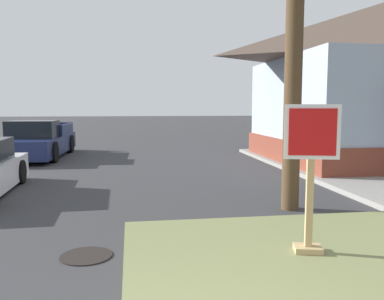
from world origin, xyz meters
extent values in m
cube|color=olive|center=(2.17, 1.78, 0.04)|extent=(4.81, 5.76, 0.08)
cube|color=tan|center=(2.22, 2.87, 1.04)|extent=(0.11, 0.11, 1.91)
cube|color=tan|center=(2.22, 2.87, 0.12)|extent=(0.42, 0.36, 0.08)
cube|color=white|center=(2.20, 2.82, 1.70)|extent=(0.69, 0.18, 0.71)
cube|color=red|center=(2.20, 2.81, 1.70)|extent=(0.59, 0.16, 0.61)
cylinder|color=black|center=(-0.74, 3.36, 0.01)|extent=(0.70, 0.70, 0.02)
cylinder|color=black|center=(-3.00, 8.94, 0.31)|extent=(0.24, 0.63, 0.62)
sphere|color=red|center=(-3.32, 9.72, 0.47)|extent=(0.12, 0.12, 0.12)
cube|color=#19234C|center=(-3.71, 14.59, 0.50)|extent=(2.14, 5.45, 0.68)
cube|color=black|center=(-3.74, 13.84, 1.14)|extent=(1.75, 1.47, 0.68)
cube|color=#19234C|center=(-2.76, 15.49, 1.06)|extent=(0.19, 2.26, 0.44)
cube|color=#19234C|center=(-4.58, 15.57, 1.06)|extent=(0.19, 2.26, 0.44)
cube|color=#19234C|center=(-3.60, 17.22, 1.06)|extent=(1.73, 0.17, 0.44)
cylinder|color=black|center=(-2.88, 12.94, 0.38)|extent=(0.29, 0.77, 0.76)
cylinder|color=black|center=(-4.68, 13.01, 0.38)|extent=(0.29, 0.77, 0.76)
cylinder|color=black|center=(-2.74, 16.16, 0.38)|extent=(0.29, 0.77, 0.76)
cylinder|color=black|center=(-4.54, 16.24, 0.38)|extent=(0.29, 0.77, 0.76)
camera|label=1|loc=(-0.12, -2.10, 2.03)|focal=37.89mm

